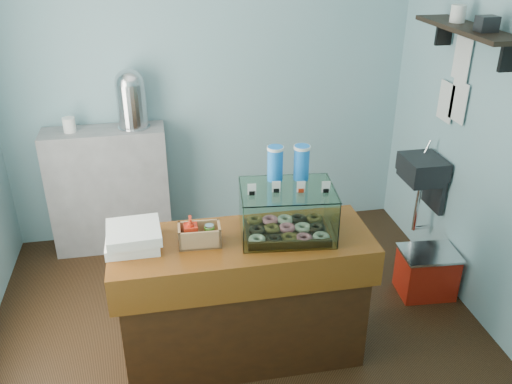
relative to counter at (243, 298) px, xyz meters
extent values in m
plane|color=black|center=(0.00, 0.25, -0.46)|extent=(3.50, 3.50, 0.00)
cube|color=#85B9C2|center=(0.00, 1.75, 0.94)|extent=(3.50, 0.04, 2.80)
cube|color=#85B9C2|center=(0.00, -1.25, 0.94)|extent=(3.50, 0.04, 2.80)
cube|color=#85B9C2|center=(1.75, 0.25, 0.94)|extent=(0.04, 3.00, 2.80)
cube|color=black|center=(1.58, 0.80, 0.44)|extent=(0.30, 0.35, 0.15)
cube|color=black|center=(1.71, 0.80, 0.24)|extent=(0.04, 0.30, 0.35)
cylinder|color=silver|center=(1.65, 0.90, 0.56)|extent=(0.02, 0.02, 0.12)
cylinder|color=silver|center=(1.58, 0.80, 0.09)|extent=(0.04, 0.04, 0.45)
cube|color=black|center=(1.60, 0.55, 1.54)|extent=(0.25, 1.00, 0.03)
cube|color=black|center=(1.67, 0.15, 1.44)|extent=(0.12, 0.03, 0.18)
cube|color=black|center=(1.67, 0.95, 1.44)|extent=(0.12, 0.03, 0.18)
cube|color=white|center=(1.73, 0.70, 0.99)|extent=(0.01, 0.21, 0.30)
cube|color=white|center=(1.73, 0.87, 0.94)|extent=(0.01, 0.21, 0.30)
cube|color=white|center=(1.73, 0.75, 1.29)|extent=(0.01, 0.21, 0.30)
cube|color=#3D1E0B|center=(0.00, 0.00, -0.04)|extent=(1.50, 0.56, 0.84)
cube|color=#532A0B|center=(0.00, 0.00, 0.41)|extent=(1.60, 0.60, 0.06)
cube|color=#532A0B|center=(0.00, -0.28, 0.29)|extent=(1.60, 0.04, 0.18)
cube|color=#99999C|center=(-0.90, 1.57, 0.09)|extent=(1.00, 0.32, 1.10)
cube|color=black|center=(0.28, 0.01, 0.45)|extent=(0.53, 0.40, 0.02)
torus|color=beige|center=(0.08, -0.08, 0.48)|extent=(0.10, 0.10, 0.03)
torus|color=black|center=(0.17, -0.09, 0.48)|extent=(0.10, 0.10, 0.03)
torus|color=brown|center=(0.27, -0.10, 0.48)|extent=(0.10, 0.10, 0.03)
torus|color=#D6648A|center=(0.36, -0.11, 0.48)|extent=(0.10, 0.10, 0.03)
torus|color=beige|center=(0.46, -0.12, 0.48)|extent=(0.10, 0.10, 0.03)
torus|color=black|center=(0.09, 0.03, 0.48)|extent=(0.10, 0.10, 0.03)
torus|color=brown|center=(0.18, 0.02, 0.48)|extent=(0.10, 0.10, 0.03)
torus|color=#D6648A|center=(0.28, 0.01, 0.48)|extent=(0.10, 0.10, 0.03)
torus|color=beige|center=(0.37, 0.00, 0.48)|extent=(0.10, 0.10, 0.03)
torus|color=black|center=(0.47, -0.01, 0.48)|extent=(0.10, 0.10, 0.03)
torus|color=brown|center=(0.10, 0.15, 0.48)|extent=(0.10, 0.10, 0.03)
torus|color=#D6648A|center=(0.20, 0.14, 0.48)|extent=(0.10, 0.10, 0.03)
torus|color=beige|center=(0.29, 0.13, 0.48)|extent=(0.10, 0.10, 0.03)
torus|color=black|center=(0.39, 0.12, 0.48)|extent=(0.10, 0.10, 0.03)
torus|color=brown|center=(0.48, 0.11, 0.48)|extent=(0.10, 0.10, 0.03)
cube|color=white|center=(0.26, -0.19, 0.59)|extent=(0.55, 0.06, 0.30)
cube|color=white|center=(0.30, 0.22, 0.59)|extent=(0.55, 0.06, 0.30)
cube|color=white|center=(0.00, 0.04, 0.59)|extent=(0.05, 0.40, 0.30)
cube|color=white|center=(0.55, -0.01, 0.59)|extent=(0.05, 0.40, 0.30)
cube|color=white|center=(0.28, 0.01, 0.75)|extent=(0.61, 0.47, 0.01)
cube|color=white|center=(0.06, -0.01, 0.79)|extent=(0.05, 0.01, 0.07)
cube|color=black|center=(0.06, -0.01, 0.76)|extent=(0.03, 0.02, 0.02)
cube|color=white|center=(0.20, -0.03, 0.79)|extent=(0.05, 0.01, 0.07)
cube|color=black|center=(0.20, -0.03, 0.76)|extent=(0.03, 0.02, 0.02)
cube|color=white|center=(0.35, -0.04, 0.79)|extent=(0.05, 0.01, 0.07)
cube|color=#B7290E|center=(0.35, -0.04, 0.76)|extent=(0.03, 0.02, 0.02)
cube|color=white|center=(0.49, -0.06, 0.79)|extent=(0.05, 0.01, 0.07)
cube|color=black|center=(0.49, -0.06, 0.76)|extent=(0.03, 0.02, 0.02)
cylinder|color=#1C7EF0|center=(0.23, 0.15, 0.86)|extent=(0.09, 0.09, 0.22)
cylinder|color=white|center=(0.23, 0.15, 0.96)|extent=(0.10, 0.10, 0.02)
cylinder|color=#1C7EF0|center=(0.39, 0.14, 0.86)|extent=(0.09, 0.09, 0.22)
cylinder|color=white|center=(0.39, 0.14, 0.96)|extent=(0.10, 0.10, 0.02)
cube|color=tan|center=(-0.26, 0.00, 0.45)|extent=(0.26, 0.16, 0.01)
cube|color=tan|center=(-0.26, -0.07, 0.50)|extent=(0.25, 0.03, 0.12)
cube|color=tan|center=(-0.25, 0.07, 0.50)|extent=(0.25, 0.03, 0.12)
cube|color=tan|center=(-0.38, 0.00, 0.50)|extent=(0.02, 0.15, 0.12)
cube|color=tan|center=(-0.14, -0.01, 0.50)|extent=(0.02, 0.15, 0.12)
imported|color=red|center=(-0.31, 0.00, 0.54)|extent=(0.08, 0.09, 0.18)
cylinder|color=#438925|center=(-0.20, 0.00, 0.50)|extent=(0.06, 0.06, 0.10)
cylinder|color=silver|center=(-0.20, 0.00, 0.56)|extent=(0.05, 0.05, 0.01)
cube|color=white|center=(-0.65, 0.05, 0.47)|extent=(0.31, 0.31, 0.06)
cube|color=white|center=(-0.64, 0.04, 0.54)|extent=(0.33, 0.33, 0.06)
cylinder|color=silver|center=(-0.64, 1.59, 0.65)|extent=(0.27, 0.27, 0.01)
cylinder|color=silver|center=(-0.64, 1.59, 0.83)|extent=(0.24, 0.24, 0.36)
sphere|color=silver|center=(-0.64, 1.59, 1.01)|extent=(0.24, 0.24, 0.24)
cube|color=#B61E0E|center=(1.51, 0.39, -0.28)|extent=(0.43, 0.33, 0.36)
cube|color=silver|center=(1.51, 0.39, -0.09)|extent=(0.45, 0.35, 0.02)
camera|label=1|loc=(-0.45, -2.78, 2.18)|focal=38.00mm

